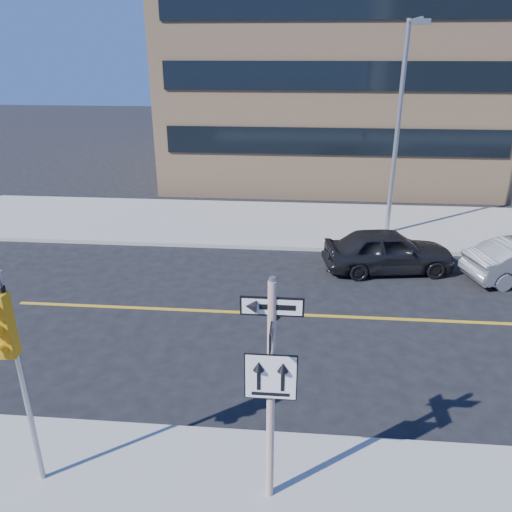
# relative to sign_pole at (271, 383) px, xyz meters

# --- Properties ---
(ground) EXTENTS (120.00, 120.00, 0.00)m
(ground) POSITION_rel_sign_pole_xyz_m (0.00, 2.51, -2.44)
(ground) COLOR black
(ground) RESTS_ON ground
(sign_pole) EXTENTS (0.92, 0.92, 4.06)m
(sign_pole) POSITION_rel_sign_pole_xyz_m (0.00, 0.00, 0.00)
(sign_pole) COLOR white
(sign_pole) RESTS_ON near_sidewalk
(traffic_signal) EXTENTS (0.32, 0.45, 4.00)m
(traffic_signal) POSITION_rel_sign_pole_xyz_m (-4.00, -0.15, 0.59)
(traffic_signal) COLOR gray
(traffic_signal) RESTS_ON near_sidewalk
(parked_car_a) EXTENTS (2.40, 4.60, 1.49)m
(parked_car_a) POSITION_rel_sign_pole_xyz_m (3.46, 9.95, -1.69)
(parked_car_a) COLOR black
(parked_car_a) RESTS_ON ground
(streetlight_a) EXTENTS (0.55, 2.25, 8.00)m
(streetlight_a) POSITION_rel_sign_pole_xyz_m (4.00, 13.27, 2.32)
(streetlight_a) COLOR gray
(streetlight_a) RESTS_ON far_sidewalk
(building_brick) EXTENTS (18.00, 18.00, 18.00)m
(building_brick) POSITION_rel_sign_pole_xyz_m (2.00, 27.51, 6.56)
(building_brick) COLOR tan
(building_brick) RESTS_ON ground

